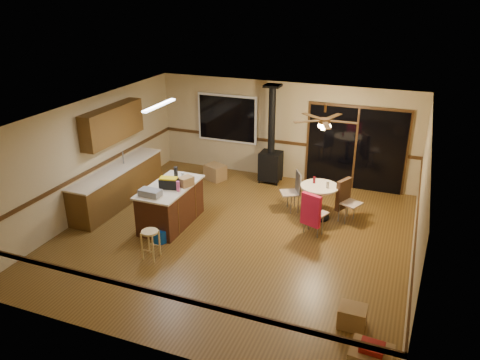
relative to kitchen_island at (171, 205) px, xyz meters
The scene contains 34 objects.
floor 1.57m from the kitchen_island, ahead, with size 7.00×7.00×0.00m, color brown.
ceiling 2.62m from the kitchen_island, ahead, with size 7.00×7.00×0.00m, color silver.
wall_back 3.90m from the kitchen_island, 66.80° to the left, with size 7.00×7.00×0.00m, color tan.
wall_front 3.90m from the kitchen_island, 66.80° to the right, with size 7.00×7.00×0.00m, color tan.
wall_left 2.17m from the kitchen_island, behind, with size 7.00×7.00×0.00m, color tan.
wall_right 5.07m from the kitchen_island, ahead, with size 7.00×7.00×0.00m, color tan.
chair_rail 1.60m from the kitchen_island, ahead, with size 7.00×7.00×0.08m, color #3C240F, non-canonical shape.
window 3.61m from the kitchen_island, 91.66° to the left, with size 1.72×0.10×1.32m, color black.
sliding_door 4.88m from the kitchen_island, 45.42° to the left, with size 2.52×0.10×2.10m, color black.
lower_cabinets 1.77m from the kitchen_island, 163.61° to the left, with size 0.60×3.00×0.86m, color #573816.
countertop 1.82m from the kitchen_island, 163.61° to the left, with size 0.64×3.04×0.04m, color beige.
upper_cabinets 2.43m from the kitchen_island, 159.02° to the left, with size 0.35×2.00×0.80m, color #573816.
kitchen_island is the anchor object (origin of this frame).
wood_stove 3.33m from the kitchen_island, 66.91° to the left, with size 0.55×0.50×2.52m.
ceiling_fan 3.72m from the kitchen_island, 26.37° to the left, with size 0.24×0.24×0.55m.
fluorescent_strip 2.15m from the kitchen_island, 135.00° to the left, with size 0.10×1.20×0.04m, color white.
toolbox_grey 0.79m from the kitchen_island, 101.40° to the right, with size 0.44×0.25×0.14m, color slate.
toolbox_black 0.56m from the kitchen_island, 67.10° to the right, with size 0.38×0.20×0.21m, color black.
toolbox_yellow_lid 0.68m from the kitchen_island, 67.10° to the right, with size 0.37×0.19×0.03m, color gold.
box_on_island 0.65m from the kitchen_island, 24.67° to the left, with size 0.22×0.30×0.20m, color olive.
bottle_dark 0.70m from the kitchen_island, 94.73° to the left, with size 0.09×0.09×0.31m, color black.
bottle_pink 0.66m from the kitchen_island, 29.57° to the right, with size 0.07×0.07×0.22m, color #D84C8C.
bottle_white 0.67m from the kitchen_island, 71.55° to the left, with size 0.06×0.06×0.19m, color white.
bar_stool 1.43m from the kitchen_island, 76.85° to the right, with size 0.32×0.32×0.59m, color tan.
blue_bucket 0.85m from the kitchen_island, 78.14° to the right, with size 0.33×0.33×0.27m, color #0C47AF.
dining_table 3.28m from the kitchen_island, 26.37° to the left, with size 0.84×0.84×0.78m.
glass_red 3.22m from the kitchen_island, 29.17° to the left, with size 0.06×0.06×0.15m, color #590C14.
glass_cream 3.44m from the kitchen_island, 24.28° to the left, with size 0.07×0.07×0.15m, color beige.
chair_left 2.83m from the kitchen_island, 34.60° to the left, with size 0.55×0.55×0.51m.
chair_near 3.03m from the kitchen_island, 11.14° to the left, with size 0.56×0.58×0.70m.
chair_right 3.82m from the kitchen_island, 24.52° to the left, with size 0.59×0.58×0.70m.
box_under_window 2.68m from the kitchen_island, 92.90° to the left, with size 0.52×0.41×0.41m, color olive.
box_corner_b 4.67m from the kitchen_island, 24.78° to the right, with size 0.42×0.36×0.34m, color olive.
box_small_red 5.42m from the kitchen_island, 31.86° to the right, with size 0.31×0.26×0.08m, color maroon.
Camera 1 is at (3.22, -7.99, 4.88)m, focal length 35.00 mm.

